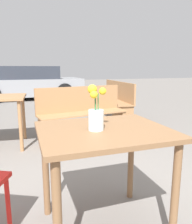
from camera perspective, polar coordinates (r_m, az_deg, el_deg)
The scene contains 5 objects.
table_front at distance 1.48m, azimuth 2.06°, elevation -8.92°, with size 0.86×0.72×0.75m.
flower_vase at distance 1.39m, azimuth -0.04°, elevation -0.94°, with size 0.12×0.12×0.29m.
bench_near at distance 3.50m, azimuth -3.63°, elevation 0.06°, with size 1.48×0.57×0.85m.
bench_middle at distance 4.93m, azimuth 4.96°, elevation 3.51°, with size 0.52×1.76×0.85m.
parked_car at distance 8.75m, azimuth -17.23°, elevation 7.22°, with size 3.93×1.90×1.21m.
Camera 1 is at (-0.52, -1.29, 1.14)m, focal length 35.00 mm.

